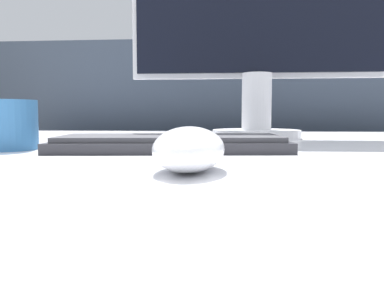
# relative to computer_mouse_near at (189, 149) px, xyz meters

# --- Properties ---
(partition_panel) EXTENTS (5.00, 0.03, 1.11)m
(partition_panel) POSITION_rel_computer_mouse_near_xyz_m (0.06, 1.01, -0.25)
(partition_panel) COLOR #333D4C
(partition_panel) RESTS_ON ground_plane
(computer_mouse_near) EXTENTS (0.08, 0.12, 0.05)m
(computer_mouse_near) POSITION_rel_computer_mouse_near_xyz_m (0.00, 0.00, 0.00)
(computer_mouse_near) COLOR white
(computer_mouse_near) RESTS_ON desk
(keyboard) EXTENTS (0.37, 0.17, 0.02)m
(keyboard) POSITION_rel_computer_mouse_near_xyz_m (-0.05, 0.21, -0.01)
(keyboard) COLOR #28282D
(keyboard) RESTS_ON desk
(mug) EXTENTS (0.09, 0.09, 0.08)m
(mug) POSITION_rel_computer_mouse_near_xyz_m (-0.31, 0.20, 0.02)
(mug) COLOR teal
(mug) RESTS_ON desk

